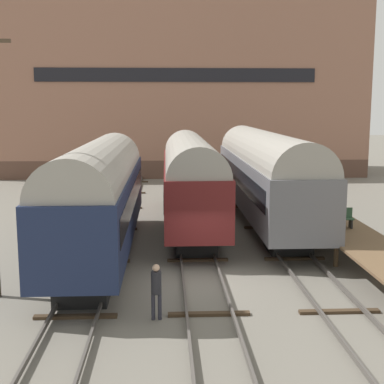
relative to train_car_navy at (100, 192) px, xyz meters
The scene contains 11 objects.
ground_plane 6.36m from the train_car_navy, 42.41° to the right, with size 200.00×200.00×0.00m, color #6B665B.
track_left 4.71m from the train_car_navy, 90.00° to the right, with size 2.60×60.00×0.26m.
track_middle 6.30m from the train_car_navy, 42.41° to the right, with size 2.60×60.00×0.26m.
track_right 9.61m from the train_car_navy, 24.55° to the right, with size 2.60×60.00×0.26m.
train_car_navy is the anchor object (origin of this frame).
train_car_grey 10.67m from the train_car_navy, 38.24° to the left, with size 3.08×18.62×5.17m.
train_car_maroon 7.06m from the train_car_navy, 53.58° to the left, with size 2.88×15.57×4.96m.
station_platform 11.25m from the train_car_navy, ahead, with size 2.48×12.56×1.07m.
bench 10.74m from the train_car_navy, ahead, with size 1.40×0.40×0.91m.
person_worker 7.72m from the train_car_navy, 70.26° to the right, with size 0.32×0.32×1.78m.
warehouse_building 31.09m from the train_car_navy, 82.82° to the left, with size 35.26×10.49×16.79m.
Camera 1 is at (-1.33, -19.02, 6.56)m, focal length 50.00 mm.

